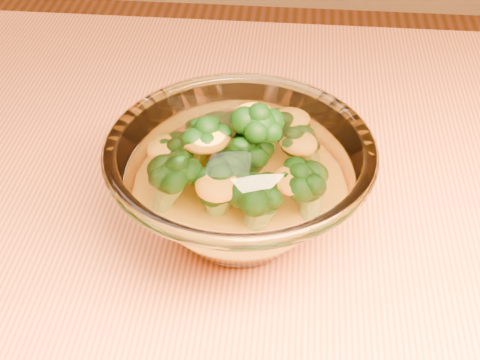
% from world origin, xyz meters
% --- Properties ---
extents(table, '(1.20, 0.80, 0.75)m').
position_xyz_m(table, '(0.00, 0.00, 0.65)').
color(table, '#D4763F').
rests_on(table, ground).
extents(glass_bowl, '(0.22, 0.22, 0.10)m').
position_xyz_m(glass_bowl, '(0.09, 0.01, 0.80)').
color(glass_bowl, white).
rests_on(glass_bowl, table).
extents(cheese_sauce, '(0.13, 0.13, 0.04)m').
position_xyz_m(cheese_sauce, '(0.09, 0.01, 0.78)').
color(cheese_sauce, orange).
rests_on(cheese_sauce, glass_bowl).
extents(broccoli_heap, '(0.14, 0.13, 0.08)m').
position_xyz_m(broccoli_heap, '(0.09, 0.02, 0.82)').
color(broccoli_heap, black).
rests_on(broccoli_heap, cheese_sauce).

